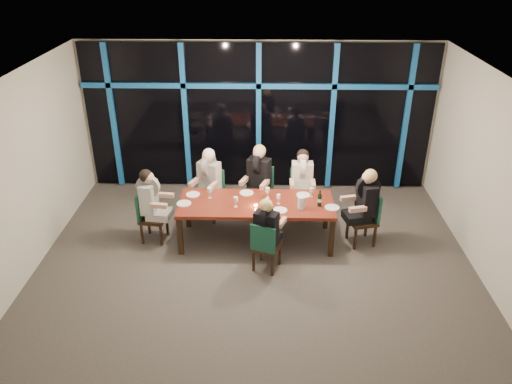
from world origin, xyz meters
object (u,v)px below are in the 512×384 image
at_px(diner_near_mid, 267,223).
at_px(dining_table, 256,206).
at_px(diner_far_left, 208,174).
at_px(diner_end_right, 365,196).
at_px(chair_end_right, 367,215).
at_px(water_pitcher, 301,203).
at_px(diner_end_left, 151,195).
at_px(chair_near_mid, 265,245).
at_px(chair_end_left, 149,214).
at_px(chair_far_left, 211,191).
at_px(diner_far_mid, 258,171).
at_px(chair_far_right, 301,191).
at_px(diner_far_right, 302,175).
at_px(chair_far_mid, 260,188).
at_px(wine_bottle, 320,200).

bearing_deg(diner_near_mid, dining_table, -55.61).
relative_size(diner_far_left, diner_end_right, 1.00).
height_order(chair_end_right, water_pitcher, water_pitcher).
xyz_separation_m(diner_far_left, water_pitcher, (1.62, -0.96, -0.04)).
relative_size(diner_end_left, water_pitcher, 4.07).
relative_size(chair_near_mid, diner_near_mid, 1.03).
xyz_separation_m(chair_end_left, water_pitcher, (2.58, -0.19, 0.35)).
distance_m(chair_far_left, water_pitcher, 1.93).
distance_m(chair_far_left, diner_far_left, 0.38).
distance_m(dining_table, diner_far_mid, 0.89).
bearing_deg(chair_end_right, dining_table, -104.10).
bearing_deg(diner_near_mid, chair_end_left, -0.17).
height_order(chair_far_right, diner_far_right, diner_far_right).
xyz_separation_m(chair_far_left, diner_end_left, (-0.91, -0.85, 0.35)).
bearing_deg(diner_near_mid, chair_far_left, -36.19).
relative_size(chair_far_right, chair_near_mid, 1.07).
distance_m(chair_far_mid, water_pitcher, 1.36).
bearing_deg(diner_near_mid, diner_far_mid, -62.82).
bearing_deg(chair_far_right, diner_far_left, -174.18).
height_order(chair_end_right, chair_near_mid, chair_end_right).
bearing_deg(chair_near_mid, diner_end_left, -2.67).
bearing_deg(chair_near_mid, diner_end_right, -131.35).
height_order(chair_far_mid, diner_end_right, diner_end_right).
relative_size(chair_far_left, wine_bottle, 3.20).
bearing_deg(chair_near_mid, dining_table, -58.29).
distance_m(diner_end_left, diner_near_mid, 2.10).
height_order(diner_end_left, wine_bottle, diner_end_left).
bearing_deg(wine_bottle, diner_end_left, 178.13).
relative_size(chair_far_mid, diner_end_right, 1.05).
xyz_separation_m(chair_far_right, diner_far_right, (-0.00, -0.08, 0.37)).
height_order(chair_far_right, diner_end_left, diner_end_left).
relative_size(chair_end_left, diner_near_mid, 1.08).
bearing_deg(diner_near_mid, chair_far_mid, -64.00).
height_order(chair_far_left, diner_near_mid, diner_near_mid).
bearing_deg(diner_far_right, chair_end_right, -37.51).
distance_m(chair_end_right, diner_end_right, 0.38).
distance_m(chair_near_mid, diner_near_mid, 0.35).
distance_m(dining_table, wine_bottle, 1.06).
bearing_deg(dining_table, diner_far_left, 139.10).
height_order(chair_far_mid, chair_end_right, chair_far_mid).
distance_m(diner_end_right, water_pitcher, 1.07).
bearing_deg(diner_far_mid, water_pitcher, -35.29).
relative_size(chair_far_right, wine_bottle, 3.14).
xyz_separation_m(chair_far_mid, diner_near_mid, (0.14, -1.74, 0.28)).
xyz_separation_m(chair_far_left, water_pitcher, (1.59, -1.03, 0.34)).
bearing_deg(diner_end_left, wine_bottle, -84.46).
bearing_deg(chair_end_left, chair_far_left, -42.34).
xyz_separation_m(diner_far_left, diner_far_right, (1.70, 0.07, -0.02)).
distance_m(chair_far_left, chair_near_mid, 1.99).
distance_m(chair_end_left, diner_end_right, 3.66).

